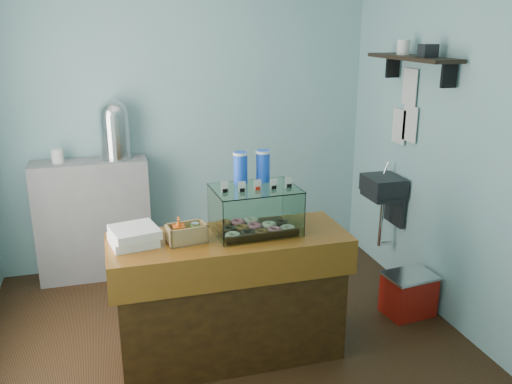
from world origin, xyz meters
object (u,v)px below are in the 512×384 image
object	(u,v)px
counter	(230,296)
display_case	(254,206)
coffee_urn	(115,128)
red_cooler	(409,294)

from	to	relation	value
counter	display_case	size ratio (longest dim) A/B	2.73
display_case	coffee_urn	distance (m)	1.76
red_cooler	coffee_urn	bearing A→B (deg)	139.55
red_cooler	counter	bearing A→B (deg)	179.10
counter	red_cooler	world-z (taller)	counter
display_case	red_cooler	xyz separation A→B (m)	(1.32, 0.08, -0.90)
counter	coffee_urn	xyz separation A→B (m)	(-0.65, 1.59, 0.92)
display_case	red_cooler	bearing A→B (deg)	0.93
display_case	coffee_urn	bearing A→B (deg)	116.50
counter	red_cooler	bearing A→B (deg)	6.06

